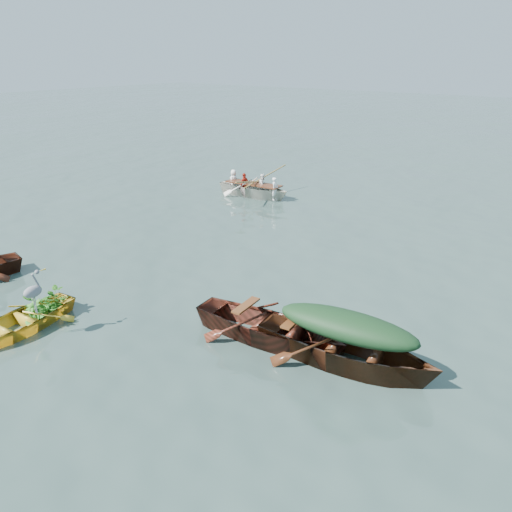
# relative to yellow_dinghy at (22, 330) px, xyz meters

# --- Properties ---
(ground) EXTENTS (140.00, 140.00, 0.00)m
(ground) POSITION_rel_yellow_dinghy_xyz_m (1.53, 2.04, 0.00)
(ground) COLOR #364C46
(ground) RESTS_ON ground
(yellow_dinghy) EXTENTS (1.77, 3.30, 0.85)m
(yellow_dinghy) POSITION_rel_yellow_dinghy_xyz_m (0.00, 0.00, 0.00)
(yellow_dinghy) COLOR gold
(yellow_dinghy) RESTS_ON ground
(green_tarp_boat) EXTENTS (5.02, 2.07, 1.17)m
(green_tarp_boat) POSITION_rel_yellow_dinghy_xyz_m (6.09, 3.04, 0.00)
(green_tarp_boat) COLOR #461F10
(green_tarp_boat) RESTS_ON ground
(open_wooden_boat) EXTENTS (4.76, 1.89, 1.10)m
(open_wooden_boat) POSITION_rel_yellow_dinghy_xyz_m (4.47, 2.85, 0.00)
(open_wooden_boat) COLOR #5F2317
(open_wooden_boat) RESTS_ON ground
(rowed_boat) EXTENTS (4.49, 1.68, 1.05)m
(rowed_boat) POSITION_rel_yellow_dinghy_xyz_m (-2.61, 11.50, 0.00)
(rowed_boat) COLOR white
(rowed_boat) RESTS_ON ground
(green_tarp_cover) EXTENTS (2.76, 1.14, 0.52)m
(green_tarp_cover) POSITION_rel_yellow_dinghy_xyz_m (6.09, 3.04, 0.85)
(green_tarp_cover) COLOR black
(green_tarp_cover) RESTS_ON green_tarp_boat
(thwart_benches) EXTENTS (2.39, 1.09, 0.04)m
(thwart_benches) POSITION_rel_yellow_dinghy_xyz_m (4.47, 2.85, 0.57)
(thwart_benches) COLOR #562D14
(thwart_benches) RESTS_ON open_wooden_boat
(heron) EXTENTS (0.33, 0.43, 0.92)m
(heron) POSITION_rel_yellow_dinghy_xyz_m (0.54, 0.12, 0.88)
(heron) COLOR gray
(heron) RESTS_ON yellow_dinghy
(dinghy_weeds) EXTENTS (0.81, 0.99, 0.60)m
(dinghy_weeds) POSITION_rel_yellow_dinghy_xyz_m (-0.05, 0.55, 0.72)
(dinghy_weeds) COLOR #34771F
(dinghy_weeds) RESTS_ON yellow_dinghy
(rowers) EXTENTS (3.17, 1.44, 0.76)m
(rowers) POSITION_rel_yellow_dinghy_xyz_m (-2.61, 11.50, 0.91)
(rowers) COLOR white
(rowers) RESTS_ON rowed_boat
(oars) EXTENTS (0.81, 2.64, 0.06)m
(oars) POSITION_rel_yellow_dinghy_xyz_m (-2.61, 11.50, 0.56)
(oars) COLOR olive
(oars) RESTS_ON rowed_boat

